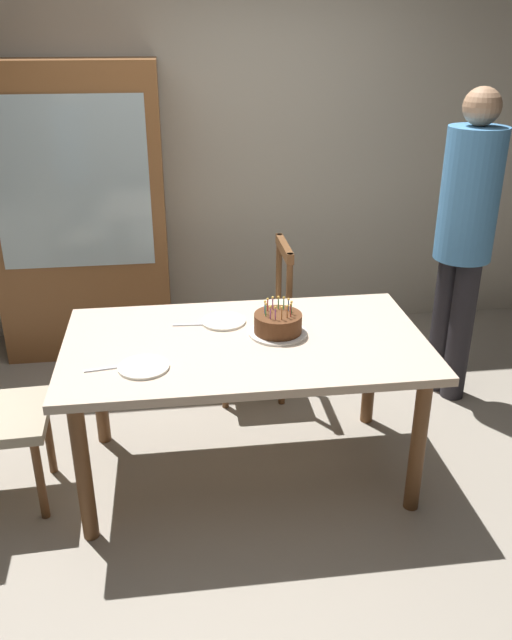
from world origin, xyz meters
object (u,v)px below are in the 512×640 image
(birthday_cake, at_px, (278,324))
(china_cabinet, at_px, (80,215))
(plate_near_celebrant, at_px, (144,367))
(chair_spindle_back, at_px, (255,323))
(plate_far_side, at_px, (223,321))
(dining_table, at_px, (245,357))
(person_guest, at_px, (465,231))

(birthday_cake, distance_m, china_cabinet, 1.85)
(plate_near_celebrant, distance_m, china_cabinet, 1.83)
(birthday_cake, relative_size, chair_spindle_back, 0.29)
(plate_far_side, height_order, chair_spindle_back, chair_spindle_back)
(chair_spindle_back, relative_size, china_cabinet, 0.50)
(dining_table, relative_size, person_guest, 0.94)
(birthday_cake, bearing_deg, dining_table, -163.49)
(dining_table, bearing_deg, birthday_cake, 16.51)
(birthday_cake, bearing_deg, plate_near_celebrant, -157.36)
(plate_near_celebrant, height_order, china_cabinet, china_cabinet)
(plate_near_celebrant, bearing_deg, person_guest, 25.48)
(plate_far_side, distance_m, china_cabinet, 1.59)
(birthday_cake, distance_m, plate_near_celebrant, 0.68)
(person_guest, bearing_deg, dining_table, -154.24)
(chair_spindle_back, xyz_separation_m, china_cabinet, (-1.05, 0.77, 0.49))
(dining_table, bearing_deg, plate_far_side, 111.61)
(dining_table, distance_m, person_guest, 1.51)
(person_guest, relative_size, china_cabinet, 0.95)
(person_guest, bearing_deg, china_cabinet, 157.35)
(plate_near_celebrant, relative_size, person_guest, 0.12)
(person_guest, height_order, china_cabinet, china_cabinet)
(person_guest, bearing_deg, plate_far_side, -163.21)
(birthday_cake, relative_size, china_cabinet, 0.15)
(birthday_cake, height_order, china_cabinet, china_cabinet)
(plate_near_celebrant, height_order, plate_far_side, same)
(birthday_cake, bearing_deg, plate_far_side, 146.05)
(dining_table, bearing_deg, china_cabinet, 120.05)
(dining_table, height_order, plate_near_celebrant, plate_near_celebrant)
(china_cabinet, bearing_deg, dining_table, -59.95)
(birthday_cake, height_order, plate_far_side, birthday_cake)
(birthday_cake, height_order, chair_spindle_back, chair_spindle_back)
(dining_table, distance_m, birthday_cake, 0.22)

